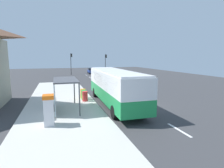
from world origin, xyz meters
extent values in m
cube|color=#38383A|center=(0.00, 14.00, -0.02)|extent=(56.00, 92.00, 0.04)
cube|color=beige|center=(-6.40, 2.00, 0.09)|extent=(6.20, 30.00, 0.18)
cube|color=silver|center=(0.25, -6.00, 0.01)|extent=(0.16, 2.20, 0.01)
cube|color=silver|center=(0.25, -1.00, 0.01)|extent=(0.16, 2.20, 0.01)
cube|color=silver|center=(0.25, 4.00, 0.01)|extent=(0.16, 2.20, 0.01)
cube|color=silver|center=(0.25, 9.00, 0.01)|extent=(0.16, 2.20, 0.01)
cube|color=silver|center=(0.25, 14.00, 0.01)|extent=(0.16, 2.20, 0.01)
cube|color=silver|center=(0.25, 19.00, 0.01)|extent=(0.16, 2.20, 0.01)
cube|color=silver|center=(0.25, 24.00, 0.01)|extent=(0.16, 2.20, 0.01)
cube|color=silver|center=(0.25, 29.00, 0.01)|extent=(0.16, 2.20, 0.01)
cube|color=#1E8C47|center=(-1.70, 0.77, 1.07)|extent=(2.76, 11.06, 1.15)
cube|color=silver|center=(-1.70, 0.77, 2.38)|extent=(2.76, 11.06, 1.45)
cube|color=silver|center=(-1.70, 0.77, 3.15)|extent=(2.63, 10.83, 0.12)
cube|color=black|center=(-1.57, 6.22, 2.30)|extent=(2.30, 0.17, 1.22)
cube|color=black|center=(-2.92, 0.30, 2.30)|extent=(0.28, 8.58, 1.10)
cylinder|color=black|center=(-2.74, 4.69, 0.50)|extent=(0.30, 1.01, 1.00)
cylinder|color=black|center=(-0.48, 4.64, 0.50)|extent=(0.30, 1.01, 1.00)
cylinder|color=black|center=(-2.92, -2.90, 0.50)|extent=(0.30, 1.01, 1.00)
cylinder|color=black|center=(-0.66, -2.96, 0.50)|extent=(0.30, 1.01, 1.00)
cube|color=black|center=(2.20, 18.44, 1.32)|extent=(2.20, 5.27, 1.96)
cube|color=black|center=(2.20, 18.44, 1.66)|extent=(2.16, 3.20, 0.44)
cylinder|color=black|center=(3.18, 16.48, 0.34)|extent=(0.25, 0.69, 0.68)
cylinder|color=black|center=(1.38, 16.41, 0.34)|extent=(0.25, 0.69, 0.68)
cylinder|color=black|center=(3.02, 20.48, 0.34)|extent=(0.25, 0.69, 0.68)
cylinder|color=black|center=(1.22, 20.41, 0.34)|extent=(0.25, 0.69, 0.68)
cube|color=navy|center=(2.30, 32.64, 0.62)|extent=(1.97, 4.47, 0.60)
cube|color=black|center=(2.31, 32.84, 1.22)|extent=(1.68, 2.44, 0.60)
cylinder|color=black|center=(3.06, 31.11, 0.32)|extent=(0.23, 0.65, 0.64)
cylinder|color=black|center=(1.42, 31.18, 0.32)|extent=(0.23, 0.65, 0.64)
cylinder|color=black|center=(3.18, 34.11, 0.32)|extent=(0.23, 0.65, 0.64)
cylinder|color=black|center=(1.54, 34.18, 0.32)|extent=(0.23, 0.65, 0.64)
cube|color=silver|center=(-7.30, -3.29, 1.03)|extent=(0.60, 0.70, 1.70)
cube|color=orange|center=(-7.30, -3.29, 2.00)|extent=(0.66, 0.76, 0.24)
cube|color=black|center=(-6.99, -3.29, 1.30)|extent=(0.03, 0.36, 0.44)
cylinder|color=red|center=(-4.20, 2.29, 0.66)|extent=(0.52, 0.52, 0.95)
cylinder|color=green|center=(-4.20, 2.99, 0.66)|extent=(0.52, 0.52, 0.95)
cylinder|color=orange|center=(-4.20, 3.69, 0.66)|extent=(0.52, 0.52, 0.95)
cylinder|color=#2D2D2D|center=(5.40, 30.10, 2.56)|extent=(0.14, 0.14, 5.11)
cube|color=black|center=(5.62, 30.10, 4.61)|extent=(0.24, 0.28, 0.84)
sphere|color=#360606|center=(5.74, 30.10, 4.89)|extent=(0.16, 0.16, 0.16)
sphere|color=#F2B20C|center=(5.74, 30.10, 4.61)|extent=(0.16, 0.16, 0.16)
sphere|color=black|center=(5.74, 30.10, 4.33)|extent=(0.16, 0.16, 0.16)
cylinder|color=#2D2D2D|center=(-3.20, 30.90, 2.66)|extent=(0.14, 0.14, 5.31)
cube|color=black|center=(-2.98, 30.90, 4.81)|extent=(0.24, 0.28, 0.84)
sphere|color=#360606|center=(-2.86, 30.90, 5.09)|extent=(0.16, 0.16, 0.16)
sphere|color=#F2B20C|center=(-2.86, 30.90, 4.81)|extent=(0.16, 0.16, 0.16)
sphere|color=black|center=(-2.86, 30.90, 4.53)|extent=(0.16, 0.16, 0.16)
cube|color=#4C4C51|center=(-6.10, -0.15, 2.63)|extent=(1.80, 4.00, 0.10)
cube|color=#8CA5B2|center=(-6.95, -0.15, 1.43)|extent=(0.06, 3.80, 2.30)
cylinder|color=#4C4C51|center=(-5.25, -2.05, 1.40)|extent=(0.10, 0.10, 2.44)
cylinder|color=#4C4C51|center=(-5.25, 1.75, 1.40)|extent=(0.10, 0.10, 2.44)
camera|label=1|loc=(-6.76, -14.76, 4.42)|focal=28.87mm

